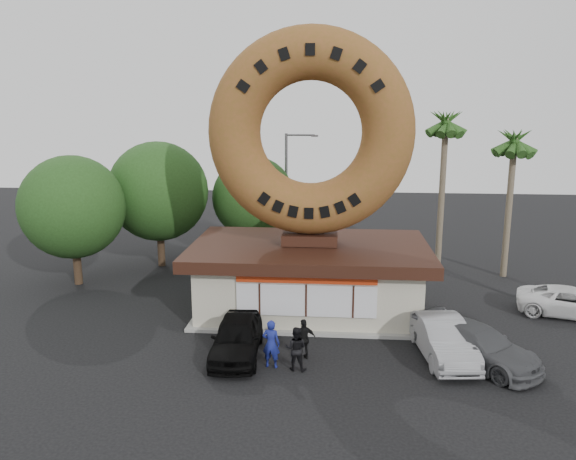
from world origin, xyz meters
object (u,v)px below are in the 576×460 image
(street_lamp, at_px, (288,189))
(car_black, at_px, (237,337))
(donut_shop, at_px, (309,275))
(giant_donut, at_px, (311,133))
(person_center, at_px, (296,349))
(person_right, at_px, (304,339))
(car_silver, at_px, (443,339))
(car_white, at_px, (572,302))
(person_left, at_px, (271,344))
(car_grey, at_px, (477,345))

(street_lamp, xyz_separation_m, car_black, (-0.75, -15.39, -3.70))
(donut_shop, relative_size, giant_donut, 1.19)
(giant_donut, distance_m, street_lamp, 10.93)
(giant_donut, distance_m, person_center, 9.97)
(giant_donut, bearing_deg, person_right, -89.48)
(car_silver, distance_m, car_white, 8.55)
(donut_shop, bearing_deg, car_white, 1.13)
(car_black, distance_m, car_white, 15.96)
(person_left, xyz_separation_m, person_right, (1.19, 0.81, -0.12))
(person_left, distance_m, car_white, 14.95)
(person_left, relative_size, car_black, 0.41)
(person_right, height_order, car_white, person_right)
(person_right, height_order, car_black, person_right)
(giant_donut, distance_m, car_white, 14.60)
(person_left, distance_m, person_right, 1.45)
(street_lamp, height_order, person_right, street_lamp)
(person_right, distance_m, car_grey, 6.63)
(person_left, relative_size, person_right, 1.15)
(person_center, height_order, car_grey, person_center)
(person_right, relative_size, car_black, 0.36)
(car_black, relative_size, car_grey, 0.90)
(car_black, bearing_deg, car_grey, -1.69)
(car_grey, bearing_deg, person_right, 139.84)
(car_grey, bearing_deg, street_lamp, 77.44)
(giant_donut, bearing_deg, car_white, 1.06)
(donut_shop, xyz_separation_m, car_silver, (5.45, -4.84, -0.98))
(car_silver, height_order, car_white, car_silver)
(car_silver, bearing_deg, person_left, -174.92)
(street_lamp, height_order, person_left, street_lamp)
(person_center, xyz_separation_m, car_black, (-2.41, 1.01, -0.06))
(giant_donut, bearing_deg, car_grey, -38.22)
(person_left, height_order, person_center, person_left)
(person_left, bearing_deg, car_silver, -159.40)
(person_center, xyz_separation_m, car_silver, (5.65, 1.54, -0.06))
(person_left, bearing_deg, car_black, -21.87)
(car_silver, bearing_deg, giant_donut, 131.46)
(person_center, height_order, car_black, person_center)
(street_lamp, bearing_deg, car_silver, -63.80)
(car_silver, bearing_deg, person_right, 179.30)
(donut_shop, distance_m, car_silver, 7.36)
(person_center, relative_size, car_black, 0.37)
(donut_shop, bearing_deg, car_silver, -41.57)
(car_silver, xyz_separation_m, car_grey, (1.22, -0.40, -0.04))
(car_silver, bearing_deg, donut_shop, 131.55)
(car_silver, bearing_deg, street_lamp, 109.33)
(person_right, distance_m, car_silver, 5.44)
(car_white, bearing_deg, giant_donut, 107.54)
(car_black, height_order, car_white, car_black)
(giant_donut, height_order, car_black, giant_donut)
(car_silver, bearing_deg, car_white, 29.59)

